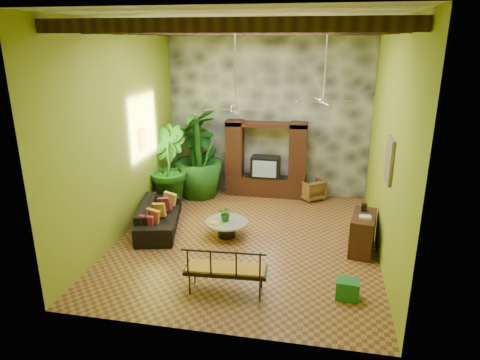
% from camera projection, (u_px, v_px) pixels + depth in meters
% --- Properties ---
extents(ground, '(7.00, 7.00, 0.00)m').
position_uv_depth(ground, '(247.00, 239.00, 10.28)').
color(ground, brown).
rests_on(ground, ground).
extents(ceiling, '(6.00, 7.00, 0.02)m').
position_uv_depth(ceiling, '(248.00, 17.00, 8.71)').
color(ceiling, silver).
rests_on(ceiling, back_wall).
extents(back_wall, '(6.00, 0.02, 5.00)m').
position_uv_depth(back_wall, '(268.00, 112.00, 12.76)').
color(back_wall, '#90A525').
rests_on(back_wall, ground).
extents(left_wall, '(0.02, 7.00, 5.00)m').
position_uv_depth(left_wall, '(122.00, 132.00, 10.04)').
color(left_wall, '#90A525').
rests_on(left_wall, ground).
extents(right_wall, '(0.02, 7.00, 5.00)m').
position_uv_depth(right_wall, '(389.00, 144.00, 8.95)').
color(right_wall, '#90A525').
rests_on(right_wall, ground).
extents(stone_accent_wall, '(5.98, 0.10, 4.98)m').
position_uv_depth(stone_accent_wall, '(268.00, 113.00, 12.70)').
color(stone_accent_wall, '#3A3D42').
rests_on(stone_accent_wall, ground).
extents(ceiling_beams, '(5.95, 5.36, 0.22)m').
position_uv_depth(ceiling_beams, '(248.00, 29.00, 8.78)').
color(ceiling_beams, '#331F10').
rests_on(ceiling_beams, ceiling).
extents(entertainment_center, '(2.40, 0.55, 2.30)m').
position_uv_depth(entertainment_center, '(266.00, 165.00, 12.90)').
color(entertainment_center, black).
rests_on(entertainment_center, ground).
extents(ceiling_fan_front, '(1.28, 1.28, 1.86)m').
position_uv_depth(ceiling_fan_front, '(235.00, 99.00, 8.88)').
color(ceiling_fan_front, silver).
rests_on(ceiling_fan_front, ceiling).
extents(ceiling_fan_back, '(1.28, 1.28, 1.86)m').
position_uv_depth(ceiling_fan_back, '(324.00, 92.00, 10.04)').
color(ceiling_fan_back, silver).
rests_on(ceiling_fan_back, ceiling).
extents(wall_art_mask, '(0.06, 0.32, 0.55)m').
position_uv_depth(wall_art_mask, '(142.00, 140.00, 11.09)').
color(wall_art_mask, gold).
rests_on(wall_art_mask, left_wall).
extents(wall_art_painting, '(0.06, 0.70, 0.90)m').
position_uv_depth(wall_art_painting, '(389.00, 160.00, 8.46)').
color(wall_art_painting, '#225B7D').
rests_on(wall_art_painting, right_wall).
extents(sofa, '(1.44, 2.49, 0.68)m').
position_uv_depth(sofa, '(159.00, 216.00, 10.78)').
color(sofa, black).
rests_on(sofa, ground).
extents(wicker_armchair, '(0.94, 0.94, 0.62)m').
position_uv_depth(wicker_armchair, '(311.00, 189.00, 12.78)').
color(wicker_armchair, olive).
rests_on(wicker_armchair, ground).
extents(tall_plant_a, '(1.45, 1.33, 2.28)m').
position_uv_depth(tall_plant_a, '(199.00, 156.00, 13.24)').
color(tall_plant_a, '#1B5817').
rests_on(tall_plant_a, ground).
extents(tall_plant_b, '(1.57, 1.61, 2.28)m').
position_uv_depth(tall_plant_b, '(167.00, 167.00, 12.13)').
color(tall_plant_b, '#1B5F19').
rests_on(tall_plant_b, ground).
extents(tall_plant_c, '(1.82, 1.82, 2.69)m').
position_uv_depth(tall_plant_c, '(198.00, 153.00, 12.74)').
color(tall_plant_c, '#205E18').
rests_on(tall_plant_c, ground).
extents(coffee_table, '(1.04, 1.04, 0.40)m').
position_uv_depth(coffee_table, '(227.00, 227.00, 10.36)').
color(coffee_table, black).
rests_on(coffee_table, ground).
extents(centerpiece_plant, '(0.36, 0.32, 0.38)m').
position_uv_depth(centerpiece_plant, '(226.00, 213.00, 10.28)').
color(centerpiece_plant, '#1B681B').
rests_on(centerpiece_plant, coffee_table).
extents(yellow_tray, '(0.30, 0.24, 0.03)m').
position_uv_depth(yellow_tray, '(215.00, 223.00, 10.17)').
color(yellow_tray, gold).
rests_on(yellow_tray, coffee_table).
extents(iron_bench, '(1.58, 0.66, 0.57)m').
position_uv_depth(iron_bench, '(225.00, 268.00, 7.94)').
color(iron_bench, black).
rests_on(iron_bench, ground).
extents(side_console, '(0.66, 1.15, 0.87)m').
position_uv_depth(side_console, '(363.00, 233.00, 9.61)').
color(side_console, '#381F11').
rests_on(side_console, ground).
extents(green_bin, '(0.44, 0.34, 0.37)m').
position_uv_depth(green_bin, '(347.00, 289.00, 7.90)').
color(green_bin, '#1E7137').
rests_on(green_bin, ground).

